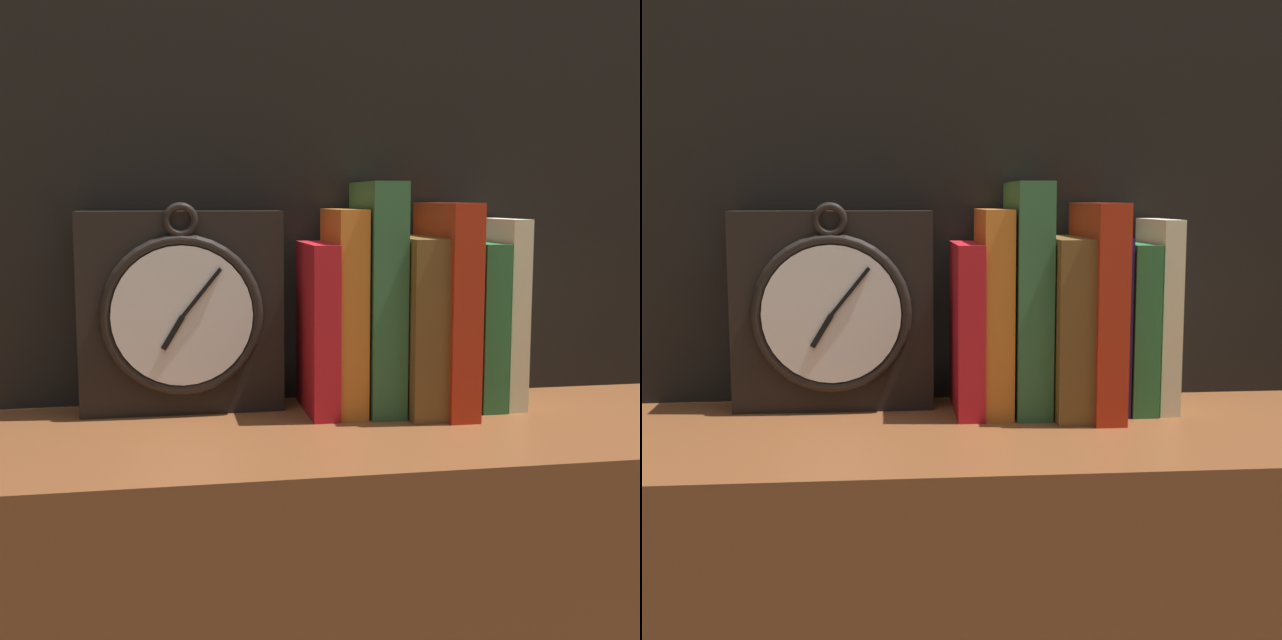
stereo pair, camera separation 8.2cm
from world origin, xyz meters
TOP-DOWN VIEW (x-y plane):
  - wall_back at (0.00, 0.18)m, footprint 6.00×0.05m
  - clock at (-0.14, 0.11)m, footprint 0.22×0.07m
  - book_slot0_red at (0.01, 0.09)m, footprint 0.03×0.12m
  - book_slot1_orange at (0.04, 0.09)m, footprint 0.03×0.12m
  - book_slot2_green at (0.08, 0.08)m, footprint 0.04×0.12m
  - book_slot3_brown at (0.12, 0.07)m, footprint 0.04×0.14m
  - book_slot4_red at (0.16, 0.07)m, footprint 0.03×0.15m
  - book_slot5_navy at (0.18, 0.09)m, footprint 0.01×0.11m
  - book_slot6_green at (0.20, 0.09)m, footprint 0.03×0.12m
  - book_slot7_cream at (0.23, 0.09)m, footprint 0.02×0.11m

SIDE VIEW (x-z plane):
  - book_slot6_green at x=0.20m, z-range 0.93..1.12m
  - book_slot0_red at x=0.01m, z-range 0.93..1.12m
  - book_slot5_navy at x=0.18m, z-range 0.93..1.12m
  - book_slot3_brown at x=0.12m, z-range 0.93..1.12m
  - book_slot7_cream at x=0.23m, z-range 0.93..1.14m
  - clock at x=-0.14m, z-range 0.93..1.16m
  - book_slot1_orange at x=0.04m, z-range 0.93..1.16m
  - book_slot4_red at x=0.16m, z-range 0.93..1.16m
  - book_slot2_green at x=0.08m, z-range 0.93..1.19m
  - wall_back at x=0.00m, z-range 0.00..2.60m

